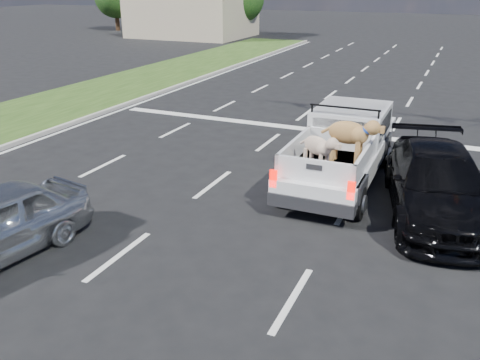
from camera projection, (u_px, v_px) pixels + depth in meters
name	position (u px, v px, depth m)	size (l,w,h in m)	color
ground	(199.00, 276.00, 9.08)	(160.00, 160.00, 0.00)	black
road_markings	(307.00, 163.00, 14.65)	(17.75, 60.00, 0.01)	silver
curb_left	(51.00, 131.00, 17.57)	(0.15, 60.00, 0.14)	#99948D
building_left	(192.00, 12.00, 46.41)	(10.00, 8.00, 4.40)	tan
pickup_truck	(342.00, 147.00, 13.01)	(2.11, 5.31, 1.99)	black
black_coupe	(438.00, 184.00, 11.23)	(2.06, 5.07, 1.47)	black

